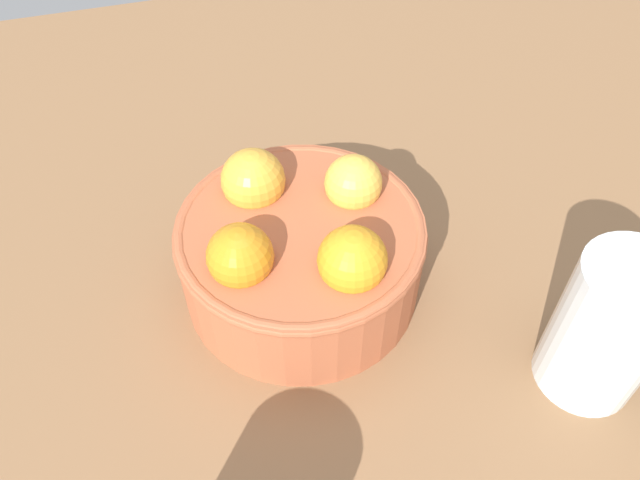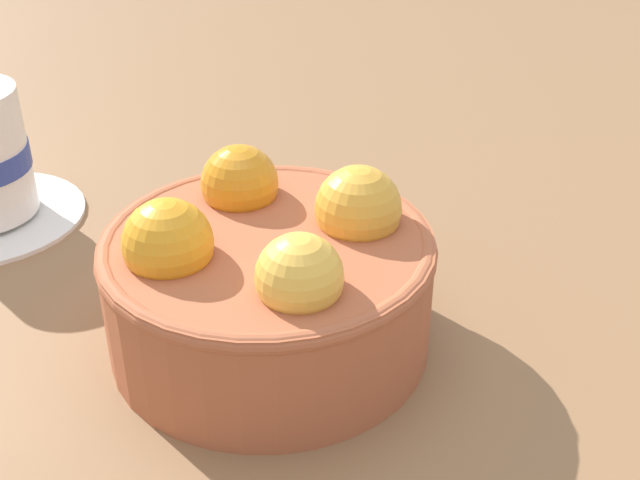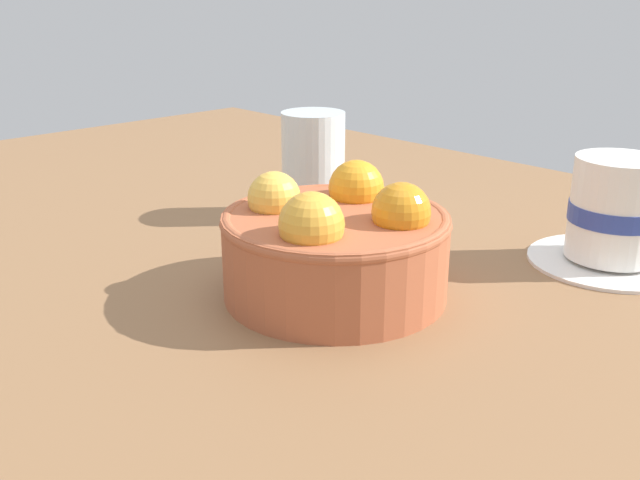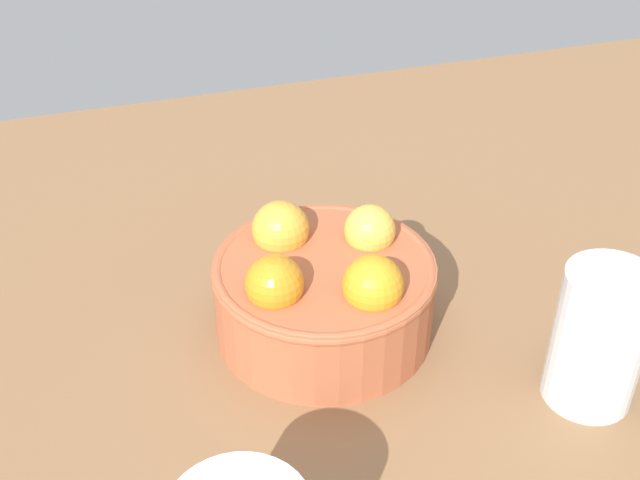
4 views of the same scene
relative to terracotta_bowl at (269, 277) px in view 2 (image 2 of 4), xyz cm
name	(u,v)px [view 2 (image 2 of 4)]	position (x,y,z in cm)	size (l,w,h in cm)	color
ground_plane	(272,370)	(-0.03, 0.00, -6.10)	(148.08, 93.23, 4.18)	brown
terracotta_bowl	(269,277)	(0.00, 0.00, 0.00)	(16.85, 16.85, 9.30)	#AD5938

